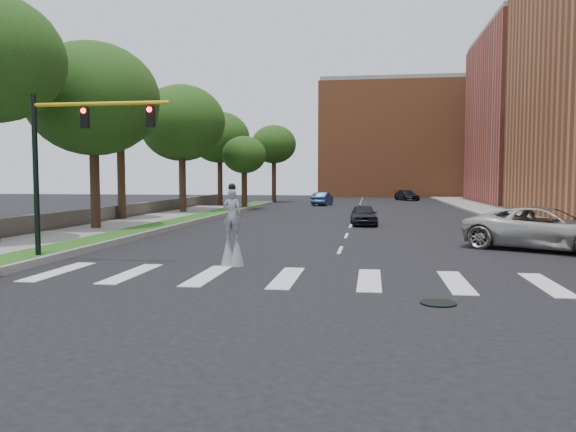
# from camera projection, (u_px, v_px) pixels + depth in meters

# --- Properties ---
(ground_plane) EXTENTS (160.00, 160.00, 0.00)m
(ground_plane) POSITION_uv_depth(u_px,v_px,m) (325.00, 285.00, 16.42)
(ground_plane) COLOR black
(ground_plane) RESTS_ON ground
(grass_median) EXTENTS (2.00, 60.00, 0.25)m
(grass_median) POSITION_uv_depth(u_px,v_px,m) (179.00, 222.00, 37.83)
(grass_median) COLOR #1F5016
(grass_median) RESTS_ON ground
(median_curb) EXTENTS (0.20, 60.00, 0.28)m
(median_curb) POSITION_uv_depth(u_px,v_px,m) (194.00, 222.00, 37.68)
(median_curb) COLOR gray
(median_curb) RESTS_ON ground
(sidewalk_left) EXTENTS (4.00, 60.00, 0.18)m
(sidewalk_left) POSITION_uv_depth(u_px,v_px,m) (56.00, 238.00, 28.41)
(sidewalk_left) COLOR gray
(sidewalk_left) RESTS_ON ground
(sidewalk_right) EXTENTS (5.00, 90.00, 0.18)m
(sidewalk_right) POSITION_uv_depth(u_px,v_px,m) (533.00, 221.00, 39.24)
(sidewalk_right) COLOR gray
(sidewalk_right) RESTS_ON ground
(stone_wall) EXTENTS (0.50, 56.00, 1.10)m
(stone_wall) POSITION_uv_depth(u_px,v_px,m) (116.00, 213.00, 40.59)
(stone_wall) COLOR #504C45
(stone_wall) RESTS_ON ground
(manhole) EXTENTS (0.90, 0.90, 0.04)m
(manhole) POSITION_uv_depth(u_px,v_px,m) (438.00, 303.00, 14.00)
(manhole) COLOR black
(manhole) RESTS_ON ground
(building_far) EXTENTS (16.00, 22.00, 20.00)m
(building_far) POSITION_uv_depth(u_px,v_px,m) (550.00, 119.00, 65.76)
(building_far) COLOR #BD5546
(building_far) RESTS_ON ground
(building_backdrop) EXTENTS (26.00, 14.00, 18.00)m
(building_backdrop) POSITION_uv_depth(u_px,v_px,m) (401.00, 141.00, 91.87)
(building_backdrop) COLOR #B06037
(building_backdrop) RESTS_ON ground
(traffic_signal) EXTENTS (5.30, 0.23, 6.20)m
(traffic_signal) POSITION_uv_depth(u_px,v_px,m) (66.00, 150.00, 20.53)
(traffic_signal) COLOR black
(traffic_signal) RESTS_ON ground
(stilt_performer) EXTENTS (0.84, 0.53, 2.95)m
(stilt_performer) POSITION_uv_depth(u_px,v_px,m) (232.00, 233.00, 19.87)
(stilt_performer) COLOR #311E13
(stilt_performer) RESTS_ON ground
(suv_crossing) EXTENTS (7.45, 6.11, 1.89)m
(suv_crossing) POSITION_uv_depth(u_px,v_px,m) (547.00, 229.00, 24.16)
(suv_crossing) COLOR #B1AEA7
(suv_crossing) RESTS_ON ground
(car_near) EXTENTS (1.97, 4.12, 1.36)m
(car_near) POSITION_uv_depth(u_px,v_px,m) (364.00, 215.00, 36.79)
(car_near) COLOR black
(car_near) RESTS_ON ground
(car_mid) EXTENTS (2.19, 4.58, 1.45)m
(car_mid) POSITION_uv_depth(u_px,v_px,m) (322.00, 199.00, 62.43)
(car_mid) COLOR navy
(car_mid) RESTS_ON ground
(car_far) EXTENTS (3.61, 5.21, 1.40)m
(car_far) POSITION_uv_depth(u_px,v_px,m) (407.00, 195.00, 75.26)
(car_far) COLOR black
(car_far) RESTS_ON ground
(tree_2) EXTENTS (7.68, 7.68, 10.93)m
(tree_2) POSITION_uv_depth(u_px,v_px,m) (93.00, 99.00, 32.48)
(tree_2) COLOR #311E13
(tree_2) RESTS_ON ground
(tree_3) EXTENTS (5.37, 5.37, 10.01)m
(tree_3) POSITION_uv_depth(u_px,v_px,m) (120.00, 113.00, 39.67)
(tree_3) COLOR #311E13
(tree_3) RESTS_ON ground
(tree_4) EXTENTS (7.35, 7.35, 10.83)m
(tree_4) POSITION_uv_depth(u_px,v_px,m) (181.00, 127.00, 50.60)
(tree_4) COLOR #311E13
(tree_4) RESTS_ON ground
(tree_5) EXTENTS (6.53, 6.53, 10.22)m
(tree_5) POSITION_uv_depth(u_px,v_px,m) (220.00, 138.00, 61.04)
(tree_5) COLOR #311E13
(tree_5) RESTS_ON ground
(tree_6) EXTENTS (4.24, 4.24, 7.11)m
(tree_6) POSITION_uv_depth(u_px,v_px,m) (244.00, 155.00, 54.10)
(tree_6) COLOR #311E13
(tree_6) RESTS_ON ground
(tree_7) EXTENTS (5.59, 5.59, 9.58)m
(tree_7) POSITION_uv_depth(u_px,v_px,m) (274.00, 145.00, 69.67)
(tree_7) COLOR #311E13
(tree_7) RESTS_ON ground
(tree_8) EXTENTS (7.35, 7.35, 10.98)m
(tree_8) POSITION_uv_depth(u_px,v_px,m) (182.00, 122.00, 47.75)
(tree_8) COLOR #311E13
(tree_8) RESTS_ON ground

